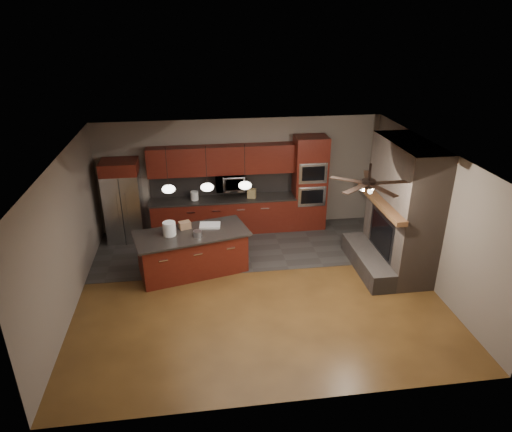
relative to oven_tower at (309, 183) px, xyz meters
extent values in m
plane|color=brown|center=(-1.70, -2.69, -1.19)|extent=(7.00, 7.00, 0.00)
cube|color=white|center=(-1.70, -2.69, 1.61)|extent=(7.00, 6.00, 0.02)
cube|color=#71665B|center=(-1.70, 0.31, 0.21)|extent=(7.00, 0.02, 2.80)
cube|color=#71665B|center=(1.80, -2.69, 0.21)|extent=(0.02, 6.00, 2.80)
cube|color=#71665B|center=(-5.20, -2.69, 0.21)|extent=(0.02, 6.00, 2.80)
cube|color=#32302D|center=(-1.70, -0.89, -1.19)|extent=(7.00, 2.40, 0.01)
cube|color=brown|center=(1.40, -2.29, 0.21)|extent=(0.80, 2.00, 2.80)
cube|color=#47403A|center=(0.75, -2.29, -0.99)|extent=(0.50, 2.00, 0.40)
cube|color=#2D2D30|center=(1.02, -2.29, -0.37)|extent=(0.05, 1.20, 0.95)
cube|color=black|center=(1.00, -2.29, -0.37)|extent=(0.02, 1.00, 0.75)
cube|color=brown|center=(0.90, -2.29, 0.36)|extent=(0.22, 2.10, 0.10)
cube|color=#55190F|center=(-2.18, 0.01, -0.76)|extent=(3.55, 0.60, 0.86)
cube|color=black|center=(-2.18, 0.01, -0.31)|extent=(3.59, 0.64, 0.04)
cube|color=black|center=(-2.18, 0.29, 0.01)|extent=(3.55, 0.03, 0.60)
cube|color=#55190F|center=(-2.18, 0.13, 0.66)|extent=(3.55, 0.35, 0.70)
cube|color=#55190F|center=(0.00, 0.01, 0.00)|extent=(0.80, 0.60, 2.38)
cube|color=silver|center=(0.00, -0.30, -0.24)|extent=(0.70, 0.03, 0.52)
cube|color=black|center=(0.00, -0.32, -0.24)|extent=(0.55, 0.02, 0.35)
cube|color=silver|center=(0.00, -0.30, 0.36)|extent=(0.70, 0.03, 0.52)
cube|color=black|center=(0.00, -0.32, 0.36)|extent=(0.55, 0.02, 0.35)
imported|color=silver|center=(-1.98, 0.06, 0.11)|extent=(0.73, 0.41, 0.50)
cube|color=silver|center=(-4.56, -0.07, -0.34)|extent=(0.85, 0.72, 1.69)
cube|color=#2D2D30|center=(-4.56, -0.44, -0.34)|extent=(0.02, 0.02, 1.67)
cube|color=silver|center=(-4.66, -0.45, -0.29)|extent=(0.03, 0.03, 0.85)
cube|color=silver|center=(-4.46, -0.45, -0.29)|extent=(0.03, 0.03, 0.85)
cube|color=#55190F|center=(-4.56, -0.08, 0.65)|extent=(0.85, 0.72, 0.30)
cube|color=#55190F|center=(-2.97, -1.86, -0.75)|extent=(2.34, 1.40, 0.88)
cube|color=black|center=(-2.97, -1.86, -0.29)|extent=(2.52, 1.59, 0.04)
cylinder|color=white|center=(-3.41, -1.90, -0.13)|extent=(0.28, 0.28, 0.28)
cylinder|color=#BABABF|center=(-2.84, -2.04, -0.21)|extent=(0.21, 0.21, 0.12)
cube|color=silver|center=(-2.57, -1.60, -0.25)|extent=(0.47, 0.35, 0.04)
cube|color=#8B6548|center=(-3.10, -1.62, -0.20)|extent=(0.28, 0.24, 0.15)
cylinder|color=white|center=(-2.87, 0.01, -0.18)|extent=(0.24, 0.24, 0.22)
cube|color=#957D4D|center=(-1.47, -0.04, -0.18)|extent=(0.24, 0.21, 0.23)
cylinder|color=black|center=(-3.35, -1.99, 1.22)|extent=(0.01, 0.01, 0.78)
ellipsoid|color=white|center=(-3.35, -1.99, 0.77)|extent=(0.26, 0.26, 0.16)
cylinder|color=black|center=(-2.60, -1.99, 1.22)|extent=(0.01, 0.01, 0.78)
ellipsoid|color=white|center=(-2.60, -1.99, 0.77)|extent=(0.26, 0.26, 0.16)
cylinder|color=black|center=(-1.85, -1.99, 1.22)|extent=(0.01, 0.01, 0.78)
ellipsoid|color=white|center=(-1.85, -1.99, 0.77)|extent=(0.26, 0.26, 0.16)
cylinder|color=black|center=(0.10, -3.49, 1.46)|extent=(0.04, 0.04, 0.30)
cylinder|color=black|center=(0.10, -3.49, 1.26)|extent=(0.24, 0.24, 0.12)
cube|color=black|center=(0.48, -3.49, 1.26)|extent=(0.60, 0.12, 0.01)
cube|color=black|center=(0.22, -3.13, 1.26)|extent=(0.30, 0.61, 0.01)
cube|color=black|center=(-0.21, -3.27, 1.26)|extent=(0.56, 0.45, 0.01)
cube|color=black|center=(-0.21, -3.72, 1.26)|extent=(0.56, 0.45, 0.01)
cube|color=black|center=(0.22, -3.85, 1.26)|extent=(0.30, 0.61, 0.01)
camera|label=1|loc=(-2.80, -10.46, 3.93)|focal=32.00mm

